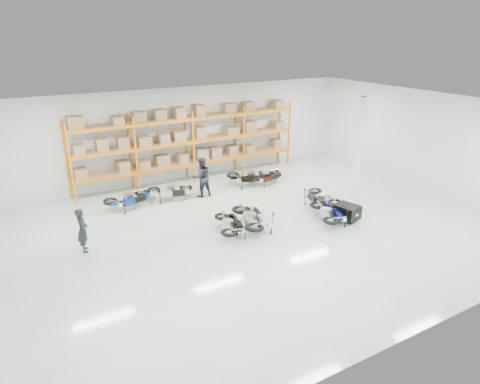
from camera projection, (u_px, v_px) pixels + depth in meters
room at (261, 172)px, 15.37m from camera, size 18.00×18.00×18.00m
pallet_rack at (189, 136)px, 20.60m from camera, size 11.28×0.98×3.62m
structural_column at (358, 150)px, 18.19m from camera, size 0.25×0.25×4.50m
moto_blue_centre at (329, 210)px, 16.42m from camera, size 1.43×1.97×1.15m
moto_silver_left at (253, 215)px, 15.85m from camera, size 1.38×2.14×1.28m
moto_black_far_left at (231, 222)px, 15.51m from camera, size 1.31×1.85×1.09m
moto_touring_right at (321, 195)px, 17.96m from camera, size 0.99×1.77×1.10m
trailer at (347, 212)px, 16.72m from camera, size 0.89×1.56×0.63m
moto_back_a at (129, 196)px, 17.83m from camera, size 1.92×1.29×1.14m
moto_back_b at (170, 189)px, 18.72m from camera, size 1.87×1.31×1.10m
moto_back_c at (250, 174)px, 20.44m from camera, size 2.12×1.49×1.24m
moto_back_d at (266, 174)px, 20.64m from camera, size 1.76×1.03×1.08m
person_left at (83, 230)px, 14.27m from camera, size 0.43×0.60×1.54m
person_back at (201, 177)px, 18.98m from camera, size 0.89×0.70×1.81m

